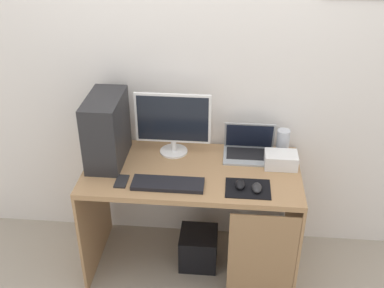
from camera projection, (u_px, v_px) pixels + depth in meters
ground_plane at (192, 262)px, 3.27m from camera, size 8.00×8.00×0.00m
wall_back at (198, 67)px, 2.93m from camera, size 4.00×0.05×2.60m
desk at (194, 193)px, 2.95m from camera, size 1.33×0.65×0.77m
pc_tower at (106, 130)px, 2.87m from camera, size 0.21×0.41×0.43m
monitor at (173, 123)px, 2.94m from camera, size 0.48×0.18×0.42m
laptop at (249, 149)px, 3.01m from camera, size 0.32×0.23×0.21m
speaker at (283, 142)px, 3.01m from camera, size 0.08×0.08×0.17m
projector at (281, 160)px, 2.89m from camera, size 0.20×0.14×0.09m
keyboard at (168, 184)px, 2.72m from camera, size 0.42×0.14×0.02m
mousepad at (248, 188)px, 2.70m from camera, size 0.26×0.20×0.00m
mouse_left at (240, 184)px, 2.70m from camera, size 0.06×0.10×0.03m
mouse_right at (257, 188)px, 2.67m from camera, size 0.06×0.10×0.03m
cell_phone at (122, 181)px, 2.76m from camera, size 0.07×0.13×0.01m
subwoofer at (199, 248)px, 3.21m from camera, size 0.25×0.25×0.25m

